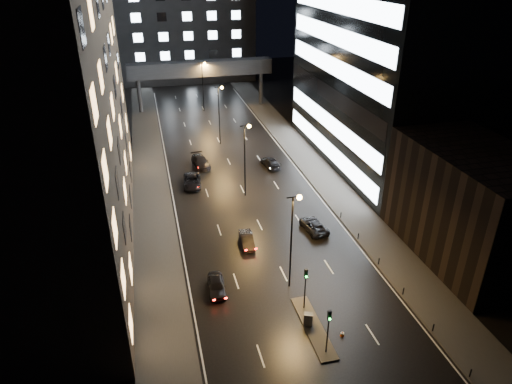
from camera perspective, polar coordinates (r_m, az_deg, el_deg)
ground at (r=73.23m, az=-3.41°, el=3.82°), size 160.00×160.00×0.00m
sidewalk_left at (r=67.69m, az=-13.06°, el=1.14°), size 5.00×110.00×0.15m
sidewalk_right at (r=71.93m, az=7.19°, el=3.27°), size 5.00×110.00×0.15m
building_left at (r=52.07m, az=-26.34°, el=14.54°), size 15.00×48.00×40.00m
building_right_low at (r=52.75m, az=25.25°, el=-1.49°), size 10.00×18.00×12.00m
building_right_glass at (r=72.56m, az=17.94°, el=20.87°), size 20.00×36.00×45.00m
building_far at (r=125.82m, az=-8.85°, el=19.40°), size 34.00×14.00×25.00m
skybridge at (r=99.08m, az=-6.93°, el=15.00°), size 30.00×3.00×10.00m
median_island at (r=42.20m, az=7.16°, el=-16.40°), size 1.60×8.00×0.15m
traffic_signal_near at (r=41.97m, az=6.20°, el=-11.16°), size 0.28×0.34×4.40m
traffic_signal_far at (r=38.14m, az=9.05°, el=-16.09°), size 0.28×0.34×4.40m
bollard_row at (r=48.70m, az=16.45°, el=-10.05°), size 0.12×25.12×0.90m
streetlight_near at (r=42.67m, az=4.69°, el=-4.78°), size 1.45×0.50×10.15m
streetlight_mid_a at (r=59.89m, az=-1.27°, el=5.12°), size 1.45×0.50×10.15m
streetlight_mid_b at (r=78.44m, az=-4.55°, el=10.45°), size 1.45×0.50×10.15m
streetlight_far at (r=97.57m, az=-6.61°, el=13.71°), size 1.45×0.50×10.15m
car_away_a at (r=45.40m, az=-4.97°, el=-11.56°), size 1.88×4.11×1.37m
car_away_b at (r=51.84m, az=-1.17°, el=-5.99°), size 1.63×4.02×1.30m
car_away_c at (r=65.52m, az=-7.99°, el=1.35°), size 2.94×5.47×1.46m
car_away_d at (r=71.61m, az=-6.94°, el=3.77°), size 2.79×5.51×1.53m
car_toward_a at (r=54.85m, az=7.21°, el=-4.18°), size 2.75×4.95×1.31m
car_toward_b at (r=70.99m, az=1.81°, el=3.69°), size 2.46×5.01×1.40m
utility_cabinet at (r=41.83m, az=6.55°, el=-15.52°), size 0.91×0.79×1.25m
cone_b at (r=41.77m, az=10.74°, el=-17.00°), size 0.41×0.41×0.48m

